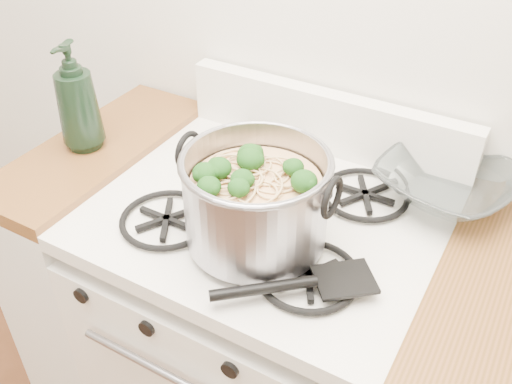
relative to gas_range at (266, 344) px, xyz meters
name	(u,v)px	position (x,y,z in m)	size (l,w,h in m)	color
gas_range	(266,344)	(0.00, 0.00, 0.00)	(0.76, 0.66, 0.92)	white
counter_left	(122,272)	(-0.51, 0.00, 0.02)	(0.25, 0.65, 0.92)	silver
stock_pot	(256,201)	(0.03, -0.11, 0.58)	(0.33, 0.30, 0.20)	gray
spatula	(345,277)	(0.24, -0.14, 0.50)	(0.29, 0.31, 0.02)	black
glass_bowl	(445,190)	(0.33, 0.22, 0.50)	(0.12, 0.12, 0.03)	white
bottle	(76,97)	(-0.52, -0.02, 0.62)	(0.11, 0.11, 0.28)	black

